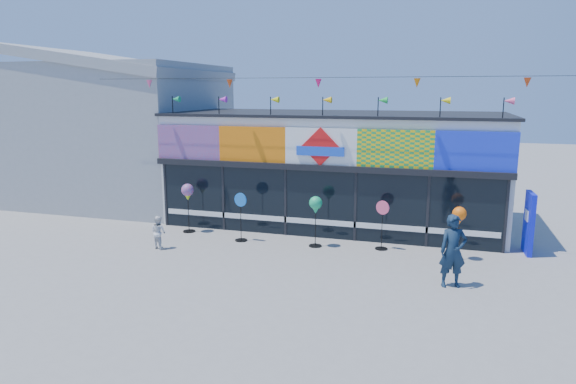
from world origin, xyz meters
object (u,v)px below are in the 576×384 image
at_px(spinner_4, 459,217).
at_px(adult_man, 453,251).
at_px(blue_sign, 529,223).
at_px(spinner_3, 382,224).
at_px(child, 159,232).
at_px(spinner_0, 188,194).
at_px(spinner_2, 316,206).
at_px(spinner_1, 241,216).

relative_size(spinner_4, adult_man, 0.85).
distance_m(blue_sign, spinner_4, 2.44).
distance_m(spinner_3, child, 7.02).
height_order(spinner_0, spinner_2, spinner_0).
bearing_deg(spinner_2, child, -160.89).
height_order(spinner_2, spinner_4, spinner_2).
bearing_deg(spinner_3, spinner_1, -174.95).
bearing_deg(spinner_3, adult_man, -51.97).
bearing_deg(adult_man, spinner_2, 132.95).
height_order(spinner_3, spinner_4, spinner_4).
distance_m(adult_man, child, 8.85).
xyz_separation_m(spinner_0, spinner_3, (6.75, -0.09, -0.55)).
distance_m(spinner_3, spinner_4, 2.32).
bearing_deg(spinner_2, adult_man, -29.47).
bearing_deg(spinner_1, spinner_0, 167.10).
relative_size(spinner_0, adult_man, 0.92).
bearing_deg(blue_sign, spinner_1, -174.56).
xyz_separation_m(spinner_4, adult_man, (-0.18, -2.26, -0.34)).
xyz_separation_m(spinner_2, child, (-4.68, -1.62, -0.78)).
relative_size(spinner_0, spinner_3, 1.10).
xyz_separation_m(blue_sign, spinner_3, (-4.31, -0.88, -0.13)).
bearing_deg(spinner_4, adult_man, -94.65).
bearing_deg(spinner_1, spinner_4, 0.23).
height_order(spinner_0, child, spinner_0).
bearing_deg(spinner_0, child, -89.91).
relative_size(blue_sign, spinner_4, 1.19).
xyz_separation_m(spinner_2, adult_man, (4.13, -2.33, -0.37)).
height_order(spinner_4, adult_man, adult_man).
distance_m(spinner_1, adult_man, 7.00).
bearing_deg(spinner_4, spinner_2, 179.06).
bearing_deg(adult_man, spinner_4, 67.77).
xyz_separation_m(blue_sign, spinner_2, (-6.38, -1.18, 0.35)).
bearing_deg(spinner_0, spinner_1, -12.90).
bearing_deg(spinner_0, adult_man, -17.23).
bearing_deg(child, spinner_1, -126.11).
distance_m(blue_sign, spinner_2, 6.50).
height_order(blue_sign, spinner_2, blue_sign).
bearing_deg(spinner_2, spinner_3, 8.43).
bearing_deg(adult_man, spinner_3, 110.46).
xyz_separation_m(spinner_1, spinner_2, (2.51, 0.10, 0.45)).
relative_size(spinner_1, child, 1.54).
xyz_separation_m(spinner_4, child, (-8.99, -1.55, -0.75)).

